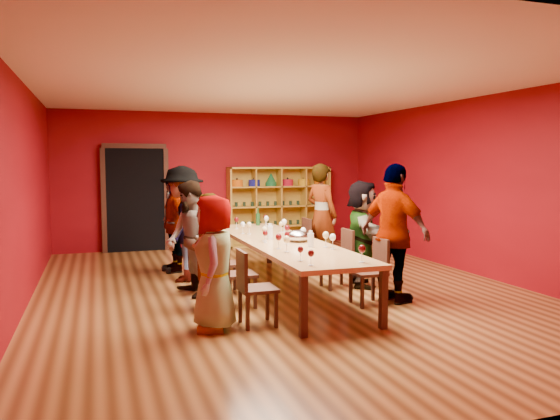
{
  "coord_description": "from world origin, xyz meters",
  "views": [
    {
      "loc": [
        -2.58,
        -7.59,
        1.9
      ],
      "look_at": [
        0.17,
        0.58,
        1.15
      ],
      "focal_mm": 35.0,
      "sensor_mm": 36.0,
      "label": 1
    }
  ],
  "objects_px": {
    "tasting_table": "(282,244)",
    "chair_person_right_4": "(301,240)",
    "person_left_2": "(190,239)",
    "chair_person_left_4": "(198,242)",
    "person_right_4": "(322,215)",
    "chair_person_right_2": "(341,255)",
    "spittoon_bowl": "(298,236)",
    "person_left_3": "(183,224)",
    "person_right_2": "(362,233)",
    "chair_person_left_1": "(233,270)",
    "chair_person_left_2": "(221,260)",
    "chair_person_left_3": "(207,249)",
    "shelving_unit": "(279,202)",
    "chair_person_right_1": "(373,268)",
    "person_right_1": "(395,233)",
    "person_left_0": "(214,263)",
    "person_left_4": "(174,224)",
    "person_left_1": "(206,252)",
    "wine_bottle": "(258,219)",
    "chair_person_left_0": "(251,284)"
  },
  "relations": [
    {
      "from": "tasting_table",
      "to": "chair_person_right_4",
      "type": "bearing_deg",
      "value": 60.21
    },
    {
      "from": "tasting_table",
      "to": "person_left_2",
      "type": "relative_size",
      "value": 2.72
    },
    {
      "from": "chair_person_left_4",
      "to": "person_right_4",
      "type": "relative_size",
      "value": 0.47
    },
    {
      "from": "chair_person_right_2",
      "to": "spittoon_bowl",
      "type": "xyz_separation_m",
      "value": [
        -0.72,
        -0.07,
        0.33
      ]
    },
    {
      "from": "person_left_3",
      "to": "person_right_2",
      "type": "height_order",
      "value": "person_left_3"
    },
    {
      "from": "chair_person_left_1",
      "to": "chair_person_left_2",
      "type": "bearing_deg",
      "value": 90.0
    },
    {
      "from": "chair_person_left_3",
      "to": "person_right_4",
      "type": "bearing_deg",
      "value": 11.71
    },
    {
      "from": "shelving_unit",
      "to": "chair_person_left_2",
      "type": "distance_m",
      "value": 4.85
    },
    {
      "from": "chair_person_right_1",
      "to": "tasting_table",
      "type": "bearing_deg",
      "value": 128.36
    },
    {
      "from": "chair_person_left_3",
      "to": "person_right_1",
      "type": "distance_m",
      "value": 3.15
    },
    {
      "from": "chair_person_left_4",
      "to": "chair_person_right_4",
      "type": "distance_m",
      "value": 1.85
    },
    {
      "from": "person_left_2",
      "to": "chair_person_left_4",
      "type": "relative_size",
      "value": 1.86
    },
    {
      "from": "chair_person_right_1",
      "to": "person_right_1",
      "type": "relative_size",
      "value": 0.47
    },
    {
      "from": "person_left_0",
      "to": "person_right_2",
      "type": "bearing_deg",
      "value": 132.67
    },
    {
      "from": "chair_person_left_2",
      "to": "chair_person_right_4",
      "type": "height_order",
      "value": "same"
    },
    {
      "from": "person_left_4",
      "to": "chair_person_left_4",
      "type": "bearing_deg",
      "value": 80.22
    },
    {
      "from": "tasting_table",
      "to": "chair_person_right_4",
      "type": "distance_m",
      "value": 1.84
    },
    {
      "from": "person_left_1",
      "to": "chair_person_right_2",
      "type": "xyz_separation_m",
      "value": [
        2.18,
        0.58,
        -0.26
      ]
    },
    {
      "from": "person_left_2",
      "to": "wine_bottle",
      "type": "bearing_deg",
      "value": 130.64
    },
    {
      "from": "shelving_unit",
      "to": "person_left_3",
      "type": "xyz_separation_m",
      "value": [
        -2.69,
        -3.19,
        -0.06
      ]
    },
    {
      "from": "person_right_2",
      "to": "chair_person_right_4",
      "type": "xyz_separation_m",
      "value": [
        -0.35,
        1.71,
        -0.32
      ]
    },
    {
      "from": "person_left_3",
      "to": "chair_person_right_1",
      "type": "bearing_deg",
      "value": 65.62
    },
    {
      "from": "person_left_2",
      "to": "person_left_3",
      "type": "relative_size",
      "value": 0.89
    },
    {
      "from": "person_left_3",
      "to": "spittoon_bowl",
      "type": "relative_size",
      "value": 5.49
    },
    {
      "from": "person_left_4",
      "to": "wine_bottle",
      "type": "relative_size",
      "value": 5.36
    },
    {
      "from": "tasting_table",
      "to": "chair_person_right_4",
      "type": "height_order",
      "value": "chair_person_right_4"
    },
    {
      "from": "person_left_3",
      "to": "chair_person_left_4",
      "type": "xyz_separation_m",
      "value": [
        0.38,
        0.81,
        -0.43
      ]
    },
    {
      "from": "shelving_unit",
      "to": "person_right_2",
      "type": "distance_m",
      "value": 4.45
    },
    {
      "from": "person_left_0",
      "to": "person_left_3",
      "type": "distance_m",
      "value": 2.7
    },
    {
      "from": "chair_person_left_1",
      "to": "chair_person_left_2",
      "type": "xyz_separation_m",
      "value": [
        0.0,
        0.78,
        0.0
      ]
    },
    {
      "from": "chair_person_left_3",
      "to": "chair_person_right_1",
      "type": "distance_m",
      "value": 2.92
    },
    {
      "from": "chair_person_right_4",
      "to": "person_right_4",
      "type": "xyz_separation_m",
      "value": [
        0.4,
        0.0,
        0.45
      ]
    },
    {
      "from": "tasting_table",
      "to": "person_left_2",
      "type": "distance_m",
      "value": 1.35
    },
    {
      "from": "chair_person_left_0",
      "to": "chair_person_left_3",
      "type": "relative_size",
      "value": 1.0
    },
    {
      "from": "chair_person_right_1",
      "to": "wine_bottle",
      "type": "distance_m",
      "value": 3.22
    },
    {
      "from": "shelving_unit",
      "to": "chair_person_right_1",
      "type": "xyz_separation_m",
      "value": [
        -0.49,
        -5.47,
        -0.49
      ]
    },
    {
      "from": "chair_person_left_1",
      "to": "chair_person_right_4",
      "type": "xyz_separation_m",
      "value": [
        1.82,
        2.29,
        0.0
      ]
    },
    {
      "from": "person_left_2",
      "to": "chair_person_right_4",
      "type": "height_order",
      "value": "person_left_2"
    },
    {
      "from": "person_left_2",
      "to": "chair_person_right_4",
      "type": "bearing_deg",
      "value": 113.92
    },
    {
      "from": "chair_person_right_1",
      "to": "chair_person_right_2",
      "type": "distance_m",
      "value": 1.03
    },
    {
      "from": "person_left_3",
      "to": "person_right_4",
      "type": "height_order",
      "value": "person_right_4"
    },
    {
      "from": "chair_person_right_4",
      "to": "chair_person_left_1",
      "type": "bearing_deg",
      "value": -128.45
    },
    {
      "from": "person_right_2",
      "to": "wine_bottle",
      "type": "distance_m",
      "value": 2.34
    },
    {
      "from": "chair_person_left_2",
      "to": "person_right_4",
      "type": "relative_size",
      "value": 0.47
    },
    {
      "from": "chair_person_left_0",
      "to": "person_right_1",
      "type": "height_order",
      "value": "person_right_1"
    },
    {
      "from": "chair_person_left_1",
      "to": "chair_person_left_2",
      "type": "relative_size",
      "value": 1.0
    },
    {
      "from": "person_left_1",
      "to": "person_right_4",
      "type": "bearing_deg",
      "value": 140.19
    },
    {
      "from": "chair_person_left_2",
      "to": "person_right_1",
      "type": "distance_m",
      "value": 2.5
    },
    {
      "from": "person_left_4",
      "to": "chair_person_left_0",
      "type": "bearing_deg",
      "value": -3.04
    },
    {
      "from": "chair_person_left_0",
      "to": "tasting_table",
      "type": "bearing_deg",
      "value": 59.89
    }
  ]
}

